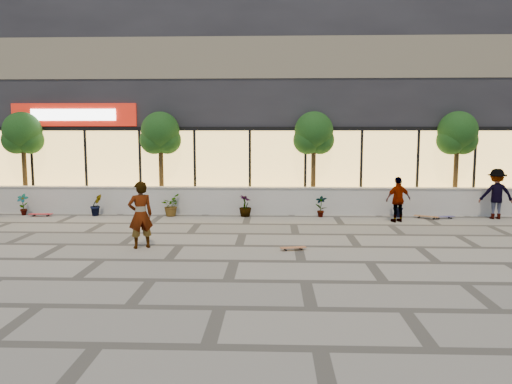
{
  "coord_description": "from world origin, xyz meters",
  "views": [
    {
      "loc": [
        0.95,
        -11.81,
        3.12
      ],
      "look_at": [
        0.41,
        3.28,
        1.3
      ],
      "focal_mm": 35.0,
      "sensor_mm": 36.0,
      "label": 1
    }
  ],
  "objects_px": {
    "skateboard_center": "(293,248)",
    "skateboard_right_near": "(426,216)",
    "tree_west": "(23,135)",
    "skater_right_far": "(496,194)",
    "tree_midwest": "(160,135)",
    "tree_mideast": "(314,136)",
    "skateboard_left": "(41,214)",
    "tree_east": "(457,136)",
    "skateboard_right_far": "(444,217)",
    "skater_right_near": "(398,199)",
    "skater_center": "(140,215)"
  },
  "relations": [
    {
      "from": "tree_mideast",
      "to": "skater_right_far",
      "type": "height_order",
      "value": "tree_mideast"
    },
    {
      "from": "tree_midwest",
      "to": "skater_center",
      "type": "xyz_separation_m",
      "value": [
        0.87,
        -6.41,
        -2.08
      ]
    },
    {
      "from": "tree_west",
      "to": "skater_center",
      "type": "xyz_separation_m",
      "value": [
        6.37,
        -6.41,
        -2.08
      ]
    },
    {
      "from": "tree_east",
      "to": "skater_right_far",
      "type": "distance_m",
      "value": 2.69
    },
    {
      "from": "skateboard_center",
      "to": "skateboard_left",
      "type": "relative_size",
      "value": 0.84
    },
    {
      "from": "skater_right_near",
      "to": "skater_right_far",
      "type": "relative_size",
      "value": 0.87
    },
    {
      "from": "skater_center",
      "to": "skateboard_right_near",
      "type": "relative_size",
      "value": 2.13
    },
    {
      "from": "tree_midwest",
      "to": "skateboard_right_near",
      "type": "relative_size",
      "value": 4.6
    },
    {
      "from": "tree_west",
      "to": "tree_east",
      "type": "distance_m",
      "value": 17.0
    },
    {
      "from": "tree_east",
      "to": "skateboard_left",
      "type": "distance_m",
      "value": 16.05
    },
    {
      "from": "tree_mideast",
      "to": "skateboard_left",
      "type": "bearing_deg",
      "value": -171.64
    },
    {
      "from": "tree_mideast",
      "to": "skater_right_far",
      "type": "xyz_separation_m",
      "value": [
        6.47,
        -1.4,
        -2.08
      ]
    },
    {
      "from": "skater_center",
      "to": "skateboard_left",
      "type": "relative_size",
      "value": 2.13
    },
    {
      "from": "tree_east",
      "to": "skateboard_right_far",
      "type": "bearing_deg",
      "value": -120.58
    },
    {
      "from": "skateboard_right_near",
      "to": "tree_west",
      "type": "bearing_deg",
      "value": -156.56
    },
    {
      "from": "tree_west",
      "to": "skateboard_right_far",
      "type": "bearing_deg",
      "value": -5.32
    },
    {
      "from": "skateboard_left",
      "to": "tree_east",
      "type": "bearing_deg",
      "value": 2.1
    },
    {
      "from": "tree_midwest",
      "to": "tree_mideast",
      "type": "distance_m",
      "value": 6.0
    },
    {
      "from": "tree_midwest",
      "to": "skateboard_center",
      "type": "bearing_deg",
      "value": -52.73
    },
    {
      "from": "tree_midwest",
      "to": "skater_right_far",
      "type": "xyz_separation_m",
      "value": [
        12.47,
        -1.4,
        -2.08
      ]
    },
    {
      "from": "tree_midwest",
      "to": "tree_mideast",
      "type": "height_order",
      "value": "same"
    },
    {
      "from": "tree_west",
      "to": "skateboard_center",
      "type": "xyz_separation_m",
      "value": [
        10.47,
        -6.54,
        -2.92
      ]
    },
    {
      "from": "tree_west",
      "to": "skateboard_right_far",
      "type": "relative_size",
      "value": 4.87
    },
    {
      "from": "skateboard_center",
      "to": "skateboard_left",
      "type": "xyz_separation_m",
      "value": [
        -9.19,
        5.04,
        0.01
      ]
    },
    {
      "from": "skateboard_right_far",
      "to": "skater_center",
      "type": "bearing_deg",
      "value": -165.31
    },
    {
      "from": "tree_midwest",
      "to": "skateboard_center",
      "type": "xyz_separation_m",
      "value": [
        4.97,
        -6.54,
        -2.92
      ]
    },
    {
      "from": "skater_right_near",
      "to": "skateboard_right_near",
      "type": "relative_size",
      "value": 1.86
    },
    {
      "from": "skater_center",
      "to": "skater_right_near",
      "type": "height_order",
      "value": "skater_center"
    },
    {
      "from": "tree_midwest",
      "to": "skateboard_left",
      "type": "distance_m",
      "value": 5.33
    },
    {
      "from": "skater_center",
      "to": "skateboard_right_near",
      "type": "bearing_deg",
      "value": -179.59
    },
    {
      "from": "tree_mideast",
      "to": "skater_right_near",
      "type": "bearing_deg",
      "value": -38.42
    },
    {
      "from": "skateboard_center",
      "to": "skateboard_right_far",
      "type": "xyz_separation_m",
      "value": [
        5.64,
        5.04,
        0.01
      ]
    },
    {
      "from": "tree_east",
      "to": "skateboard_left",
      "type": "relative_size",
      "value": 4.59
    },
    {
      "from": "tree_midwest",
      "to": "skater_right_far",
      "type": "distance_m",
      "value": 12.72
    },
    {
      "from": "skateboard_center",
      "to": "tree_east",
      "type": "bearing_deg",
      "value": 31.75
    },
    {
      "from": "tree_mideast",
      "to": "skateboard_center",
      "type": "relative_size",
      "value": 5.48
    },
    {
      "from": "tree_west",
      "to": "skater_right_far",
      "type": "bearing_deg",
      "value": -4.45
    },
    {
      "from": "skater_center",
      "to": "skater_right_far",
      "type": "relative_size",
      "value": 1.0
    },
    {
      "from": "skateboard_center",
      "to": "skateboard_right_near",
      "type": "bearing_deg",
      "value": 31.85
    },
    {
      "from": "tree_mideast",
      "to": "tree_east",
      "type": "relative_size",
      "value": 1.0
    },
    {
      "from": "tree_midwest",
      "to": "tree_west",
      "type": "bearing_deg",
      "value": 180.0
    },
    {
      "from": "tree_midwest",
      "to": "skateboard_center",
      "type": "height_order",
      "value": "tree_midwest"
    },
    {
      "from": "tree_east",
      "to": "skater_center",
      "type": "bearing_deg",
      "value": -148.89
    },
    {
      "from": "skater_center",
      "to": "skateboard_center",
      "type": "distance_m",
      "value": 4.19
    },
    {
      "from": "skateboard_left",
      "to": "skateboard_right_near",
      "type": "height_order",
      "value": "skateboard_right_near"
    },
    {
      "from": "skateboard_center",
      "to": "skater_right_far",
      "type": "bearing_deg",
      "value": 21.11
    },
    {
      "from": "tree_midwest",
      "to": "skateboard_right_far",
      "type": "xyz_separation_m",
      "value": [
        10.61,
        -1.5,
        -2.91
      ]
    },
    {
      "from": "tree_midwest",
      "to": "skater_right_near",
      "type": "bearing_deg",
      "value": -14.09
    },
    {
      "from": "tree_mideast",
      "to": "skateboard_right_far",
      "type": "bearing_deg",
      "value": -18.01
    },
    {
      "from": "skater_center",
      "to": "skateboard_right_far",
      "type": "relative_size",
      "value": 2.26
    }
  ]
}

